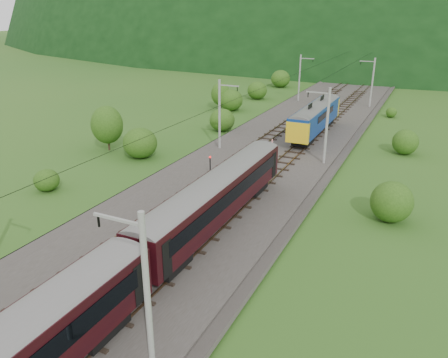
% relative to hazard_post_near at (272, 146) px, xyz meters
% --- Properties ---
extents(ground, '(600.00, 600.00, 0.00)m').
position_rel_hazard_post_near_xyz_m(ground, '(0.08, -33.17, -1.06)').
color(ground, '#29591B').
rests_on(ground, ground).
extents(railbed, '(14.00, 220.00, 0.30)m').
position_rel_hazard_post_near_xyz_m(railbed, '(0.08, -23.17, -0.91)').
color(railbed, '#38332D').
rests_on(railbed, ground).
extents(track_left, '(2.40, 220.00, 0.27)m').
position_rel_hazard_post_near_xyz_m(track_left, '(-2.32, -23.17, -0.69)').
color(track_left, brown).
rests_on(track_left, railbed).
extents(track_right, '(2.40, 220.00, 0.27)m').
position_rel_hazard_post_near_xyz_m(track_right, '(2.48, -23.17, -0.69)').
color(track_right, brown).
rests_on(track_right, railbed).
extents(catenary_left, '(2.54, 192.28, 8.00)m').
position_rel_hazard_post_near_xyz_m(catenary_left, '(-6.04, -1.17, 3.44)').
color(catenary_left, gray).
rests_on(catenary_left, railbed).
extents(catenary_right, '(2.54, 192.28, 8.00)m').
position_rel_hazard_post_near_xyz_m(catenary_right, '(6.20, -1.17, 3.44)').
color(catenary_right, gray).
rests_on(catenary_right, railbed).
extents(overhead_wires, '(4.83, 198.00, 0.03)m').
position_rel_hazard_post_near_xyz_m(overhead_wires, '(0.08, -23.17, 6.04)').
color(overhead_wires, black).
rests_on(overhead_wires, ground).
extents(mountain_main, '(504.00, 360.00, 244.00)m').
position_rel_hazard_post_near_xyz_m(mountain_main, '(0.08, 226.83, -1.06)').
color(mountain_main, black).
rests_on(mountain_main, ground).
extents(mountain_ridge, '(336.00, 280.00, 132.00)m').
position_rel_hazard_post_near_xyz_m(mountain_ridge, '(-119.92, 266.83, -1.06)').
color(mountain_ridge, black).
rests_on(mountain_ridge, ground).
extents(hazard_post_near, '(0.16, 0.16, 1.52)m').
position_rel_hazard_post_near_xyz_m(hazard_post_near, '(0.00, 0.00, 0.00)').
color(hazard_post_near, red).
rests_on(hazard_post_near, railbed).
extents(hazard_post_far, '(0.14, 0.14, 1.28)m').
position_rel_hazard_post_near_xyz_m(hazard_post_far, '(0.54, -5.61, -0.12)').
color(hazard_post_far, red).
rests_on(hazard_post_far, railbed).
extents(signal, '(0.21, 0.21, 1.88)m').
position_rel_hazard_post_near_xyz_m(signal, '(-3.08, -9.45, 0.34)').
color(signal, black).
rests_on(signal, railbed).
extents(vegetation_left, '(12.59, 145.17, 5.31)m').
position_rel_hazard_post_near_xyz_m(vegetation_left, '(-13.67, -17.79, 1.00)').
color(vegetation_left, '#264B14').
rests_on(vegetation_left, ground).
extents(vegetation_right, '(6.27, 102.12, 2.93)m').
position_rel_hazard_post_near_xyz_m(vegetation_right, '(13.57, -19.57, 0.19)').
color(vegetation_right, '#264B14').
rests_on(vegetation_right, ground).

